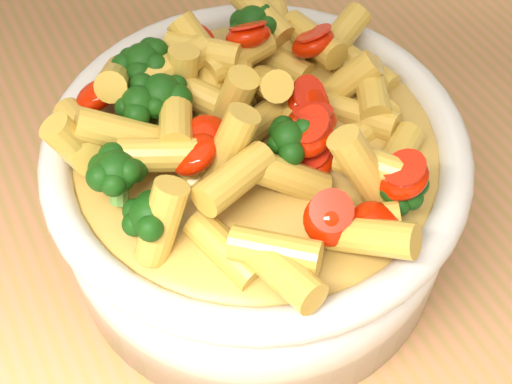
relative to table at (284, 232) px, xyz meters
name	(u,v)px	position (x,y,z in m)	size (l,w,h in m)	color
table	(284,232)	(0.00, 0.00, 0.00)	(1.20, 0.80, 0.90)	#BC7A50
serving_bowl	(256,191)	(-0.06, -0.05, 0.16)	(0.27, 0.27, 0.12)	silver
pasta_salad	(256,118)	(-0.06, -0.05, 0.23)	(0.21, 0.21, 0.05)	gold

